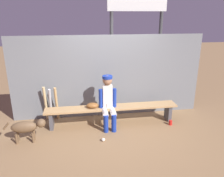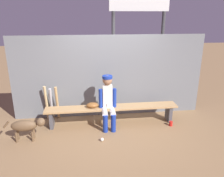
{
  "view_description": "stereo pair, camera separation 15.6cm",
  "coord_description": "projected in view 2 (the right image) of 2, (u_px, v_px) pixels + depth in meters",
  "views": [
    {
      "loc": [
        -0.74,
        -4.75,
        2.5
      ],
      "look_at": [
        0.0,
        0.0,
        0.89
      ],
      "focal_mm": 35.48,
      "sensor_mm": 36.0,
      "label": 1
    },
    {
      "loc": [
        -0.58,
        -4.77,
        2.5
      ],
      "look_at": [
        0.0,
        0.0,
        0.89
      ],
      "focal_mm": 35.48,
      "sensor_mm": 36.0,
      "label": 2
    }
  ],
  "objects": [
    {
      "name": "baseball_glove",
      "position": [
        92.0,
        105.0,
        5.14
      ],
      "size": [
        0.28,
        0.2,
        0.12
      ],
      "primitive_type": "ellipsoid",
      "color": "brown",
      "rests_on": "dugout_bench"
    },
    {
      "name": "player_seated",
      "position": [
        108.0,
        100.0,
        5.04
      ],
      "size": [
        0.41,
        0.55,
        1.2
      ],
      "color": "silver",
      "rests_on": "ground_plane"
    },
    {
      "name": "scoreboard",
      "position": [
        141.0,
        10.0,
        6.1
      ],
      "size": [
        1.95,
        0.27,
        3.8
      ],
      "color": "#3F3F42",
      "rests_on": "ground_plane"
    },
    {
      "name": "ground_plane",
      "position": [
        112.0,
        123.0,
        5.35
      ],
      "size": [
        30.0,
        30.0,
        0.0
      ],
      "primitive_type": "plane",
      "color": "olive"
    },
    {
      "name": "bat_wood_tan",
      "position": [
        57.0,
        103.0,
        5.42
      ],
      "size": [
        0.07,
        0.25,
        0.89
      ],
      "primitive_type": "cylinder",
      "rotation": [
        0.21,
        0.0,
        -0.0
      ],
      "color": "tan",
      "rests_on": "ground_plane"
    },
    {
      "name": "chainlink_fence",
      "position": [
        109.0,
        77.0,
        5.54
      ],
      "size": [
        4.78,
        0.03,
        2.06
      ],
      "primitive_type": "cube",
      "color": "slate",
      "rests_on": "ground_plane"
    },
    {
      "name": "dog",
      "position": [
        27.0,
        126.0,
        4.54
      ],
      "size": [
        0.84,
        0.2,
        0.49
      ],
      "color": "brown",
      "rests_on": "ground_plane"
    },
    {
      "name": "baseball",
      "position": [
        102.0,
        140.0,
        4.6
      ],
      "size": [
        0.07,
        0.07,
        0.07
      ],
      "primitive_type": "sphere",
      "color": "white",
      "rests_on": "ground_plane"
    },
    {
      "name": "dugout_bench",
      "position": [
        112.0,
        110.0,
        5.24
      ],
      "size": [
        3.12,
        0.36,
        0.44
      ],
      "color": "tan",
      "rests_on": "ground_plane"
    },
    {
      "name": "cup_on_ground",
      "position": [
        171.0,
        124.0,
        5.23
      ],
      "size": [
        0.08,
        0.08,
        0.11
      ],
      "primitive_type": "cylinder",
      "color": "red",
      "rests_on": "ground_plane"
    },
    {
      "name": "cup_on_bench",
      "position": [
        108.0,
        106.0,
        5.13
      ],
      "size": [
        0.08,
        0.08,
        0.11
      ],
      "primitive_type": "cylinder",
      "color": "silver",
      "rests_on": "dugout_bench"
    },
    {
      "name": "bat_wood_natural",
      "position": [
        46.0,
        103.0,
        5.43
      ],
      "size": [
        0.07,
        0.2,
        0.89
      ],
      "primitive_type": "cylinder",
      "rotation": [
        0.15,
        0.0,
        -0.04
      ],
      "color": "tan",
      "rests_on": "ground_plane"
    },
    {
      "name": "bat_aluminum_silver",
      "position": [
        51.0,
        104.0,
        5.44
      ],
      "size": [
        0.1,
        0.27,
        0.85
      ],
      "primitive_type": "cylinder",
      "rotation": [
        0.23,
        0.0,
        0.16
      ],
      "color": "#B7B7BC",
      "rests_on": "ground_plane"
    }
  ]
}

